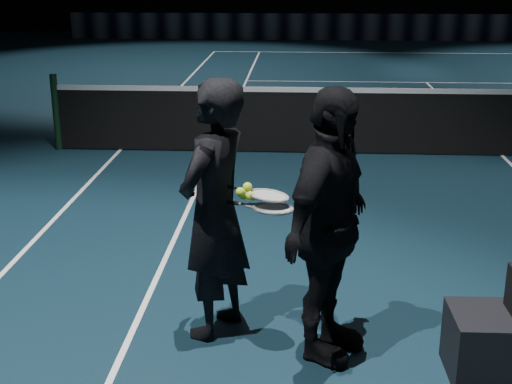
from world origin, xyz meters
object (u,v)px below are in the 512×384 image
(player_b, at_px, (329,227))
(racket_lower, at_px, (273,208))
(racket_upper, at_px, (269,195))
(player_a, at_px, (214,211))
(tennis_balls, at_px, (247,193))

(player_b, height_order, racket_lower, player_b)
(racket_lower, bearing_deg, racket_upper, 141.34)
(player_a, distance_m, tennis_balls, 0.30)
(racket_lower, bearing_deg, tennis_balls, 178.53)
(player_a, height_order, racket_lower, player_a)
(racket_upper, bearing_deg, tennis_balls, -170.43)
(player_b, xyz_separation_m, tennis_balls, (-0.56, 0.20, 0.16))
(racket_lower, height_order, tennis_balls, tennis_balls)
(racket_lower, bearing_deg, player_b, 0.00)
(player_a, distance_m, racket_lower, 0.46)
(player_b, distance_m, racket_lower, 0.41)
(player_a, relative_size, tennis_balls, 15.77)
(player_a, distance_m, racket_upper, 0.43)
(racket_upper, bearing_deg, player_b, -9.08)
(player_b, bearing_deg, tennis_balls, 96.12)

